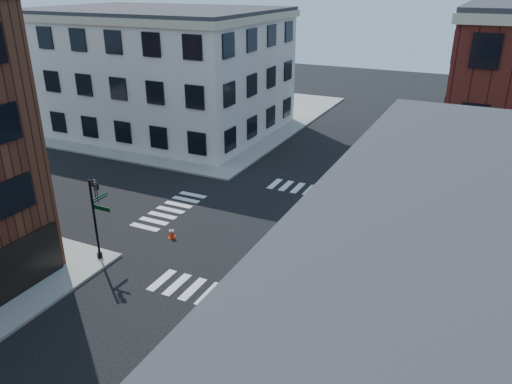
{
  "coord_description": "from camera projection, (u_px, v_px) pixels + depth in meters",
  "views": [
    {
      "loc": [
        10.6,
        -23.92,
        13.8
      ],
      "look_at": [
        -0.77,
        -0.19,
        2.5
      ],
      "focal_mm": 35.0,
      "sensor_mm": 36.0,
      "label": 1
    }
  ],
  "objects": [
    {
      "name": "ground",
      "position": [
        269.0,
        232.0,
        29.48
      ],
      "size": [
        120.0,
        120.0,
        0.0
      ],
      "primitive_type": "plane",
      "color": "black",
      "rests_on": "ground"
    },
    {
      "name": "sidewalk_nw",
      "position": [
        174.0,
        113.0,
        55.19
      ],
      "size": [
        30.0,
        30.0,
        0.15
      ],
      "primitive_type": "cube",
      "color": "gray",
      "rests_on": "ground"
    },
    {
      "name": "building_nw",
      "position": [
        158.0,
        72.0,
        48.11
      ],
      "size": [
        22.0,
        16.0,
        11.0
      ],
      "primitive_type": "cube",
      "color": "silver",
      "rests_on": "ground"
    },
    {
      "name": "tree_near",
      "position": [
        433.0,
        150.0,
        33.5
      ],
      "size": [
        2.69,
        2.69,
        4.49
      ],
      "color": "black",
      "rests_on": "ground"
    },
    {
      "name": "tree_far",
      "position": [
        443.0,
        132.0,
        38.58
      ],
      "size": [
        2.43,
        2.43,
        4.07
      ],
      "color": "black",
      "rests_on": "ground"
    },
    {
      "name": "signal_pole",
      "position": [
        96.0,
        211.0,
        25.49
      ],
      "size": [
        1.29,
        1.24,
        4.6
      ],
      "color": "black",
      "rests_on": "ground"
    },
    {
      "name": "box_truck",
      "position": [
        415.0,
        266.0,
        22.53
      ],
      "size": [
        7.91,
        2.66,
        3.54
      ],
      "rotation": [
        0.0,
        0.0,
        -0.04
      ],
      "color": "white",
      "rests_on": "ground"
    },
    {
      "name": "traffic_cone",
      "position": [
        172.0,
        232.0,
        28.71
      ],
      "size": [
        0.49,
        0.49,
        0.69
      ],
      "rotation": [
        0.0,
        0.0,
        0.4
      ],
      "color": "red",
      "rests_on": "ground"
    }
  ]
}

